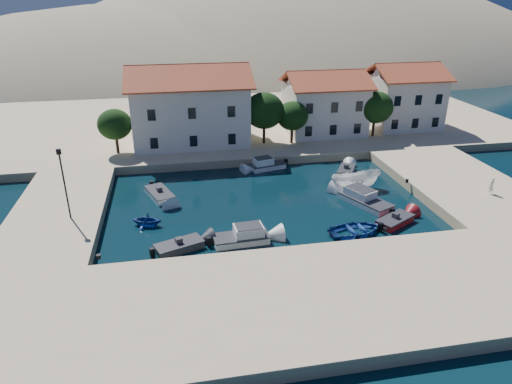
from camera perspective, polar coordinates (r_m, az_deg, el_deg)
The scene contains 23 objects.
ground at distance 35.76m, azimuth 4.45°, elevation -8.09°, with size 400.00×400.00×0.00m, color black.
quay_south at distance 30.75m, azimuth 7.38°, elevation -13.09°, with size 52.00×12.00×1.00m, color beige.
quay_east at distance 51.99m, azimuth 23.90°, elevation 1.04°, with size 11.00×20.00×1.00m, color beige.
quay_west at distance 44.63m, azimuth -23.48°, elevation -2.57°, with size 8.00×20.00×1.00m, color beige.
quay_north at distance 70.43m, azimuth -1.86°, elevation 8.77°, with size 80.00×36.00×1.00m, color beige.
hills at distance 161.19m, azimuth 0.12°, elevation 8.72°, with size 254.00×176.00×99.00m.
building_left at distance 58.70m, azimuth -8.27°, elevation 10.91°, with size 14.70×9.45×9.70m.
building_mid at distance 63.13m, azimuth 8.56°, elevation 11.14°, with size 10.50×8.40×8.30m.
building_right at distance 68.75m, azimuth 18.01°, elevation 11.52°, with size 9.45×8.40×8.80m.
trees at distance 57.87m, azimuth 2.52°, elevation 9.83°, with size 37.30×5.30×6.45m.
lamppost at distance 40.87m, azimuth -22.94°, elevation 1.68°, with size 0.35×0.25×6.22m.
bollards at distance 39.14m, azimuth 7.04°, elevation -3.27°, with size 29.36×9.56×0.30m.
motorboat_grey_sw at distance 36.95m, azimuth -9.57°, elevation -6.71°, with size 4.14×2.92×1.25m.
cabin_cruiser_south at distance 37.38m, azimuth -1.86°, elevation -5.64°, with size 4.65×2.21×1.60m.
rowboat_south at distance 39.76m, azimuth 12.32°, elevation -5.09°, with size 3.41×4.78×0.99m, color navy.
motorboat_red_se at distance 42.09m, azimuth 16.98°, elevation -3.46°, with size 4.04×3.27×1.25m.
cabin_cruiser_east at distance 45.02m, azimuth 13.51°, elevation -0.95°, with size 4.27×5.85×1.60m.
boat_east at distance 48.48m, azimuth 12.25°, elevation 0.39°, with size 2.00×5.32×2.06m, color white.
motorboat_white_ne at distance 52.35m, azimuth 11.20°, elevation 2.62°, with size 3.11×3.79×1.25m.
rowboat_west at distance 41.28m, azimuth -13.45°, elevation -4.06°, with size 2.31×2.68×1.41m, color navy.
motorboat_white_west at distance 46.45m, azimuth -11.94°, elevation -0.26°, with size 3.16×4.58×1.25m.
cabin_cruiser_north at distance 52.64m, azimuth 1.45°, elevation 3.42°, with size 4.40×2.71×1.60m.
pedestrian at distance 48.97m, azimuth 27.35°, elevation 0.69°, with size 0.59×0.39×1.62m, color silver.
Camera 1 is at (-8.25, -29.20, 18.92)m, focal length 32.00 mm.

